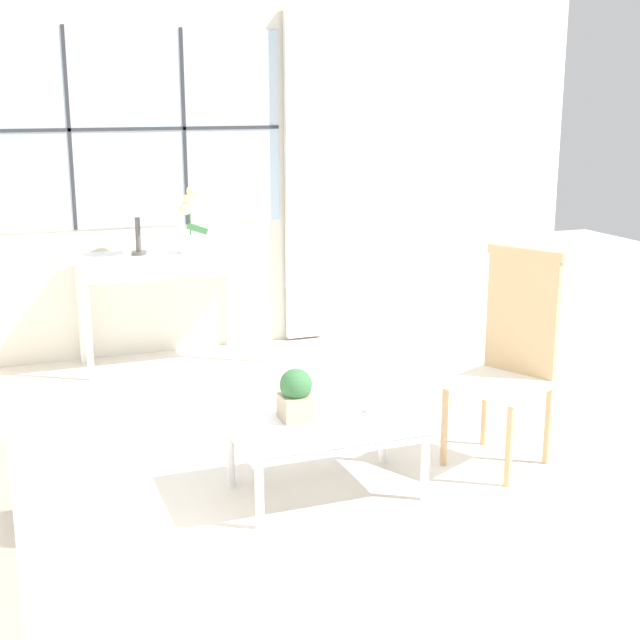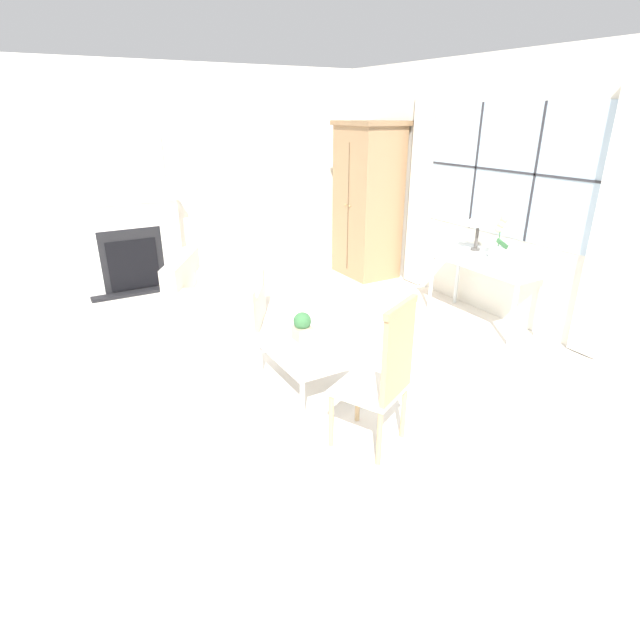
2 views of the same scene
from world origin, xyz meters
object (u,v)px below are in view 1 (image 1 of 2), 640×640
Objects in this scene: potted_orchid at (190,227)px; potted_plant_small at (296,394)px; console_table at (169,266)px; side_chair_wooden at (511,348)px; pillar_candle at (372,405)px; coffee_table at (326,428)px; table_lamp at (136,204)px.

potted_orchid is 2.36m from potted_plant_small.
console_table reaches higher than potted_plant_small.
potted_orchid reaches higher than side_chair_wooden.
potted_plant_small reaches higher than pillar_candle.
side_chair_wooden is 0.83m from pillar_candle.
coffee_table is at bearing -177.06° from side_chair_wooden.
side_chair_wooden is 1.22× the size of coffee_table.
potted_plant_small is 2.37× the size of pillar_candle.
side_chair_wooden is 1.08m from coffee_table.
table_lamp reaches higher than console_table.
console_table is 1.40× the size of coffee_table.
potted_orchid is at bearing 97.85° from pillar_candle.
pillar_candle reaches higher than coffee_table.
pillar_candle is at bearing -78.67° from console_table.
potted_orchid is at bearing 92.22° from coffee_table.
side_chair_wooden is 1.18m from potted_plant_small.
console_table is 2.70× the size of potted_orchid.
console_table is at bearing -7.35° from table_lamp.
side_chair_wooden reaches higher than potted_plant_small.
pillar_candle is at bearing -0.40° from coffee_table.
table_lamp is at bearing 97.61° from potted_plant_small.
coffee_table is 0.22m from potted_plant_small.
side_chair_wooden is at bearing -61.22° from console_table.
potted_plant_small is (-0.13, 0.06, 0.17)m from coffee_table.
console_table is at bearing 101.33° from pillar_candle.
table_lamp is 0.39× the size of side_chair_wooden.
table_lamp reaches higher than pillar_candle.
coffee_table is 8.68× the size of pillar_candle.
console_table is 2.68m from side_chair_wooden.
coffee_table is at bearing -84.15° from console_table.
coffee_table is (0.25, -2.40, -0.37)m from console_table.
console_table reaches higher than pillar_candle.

